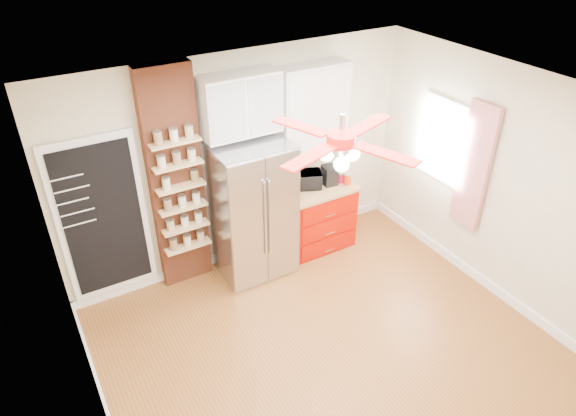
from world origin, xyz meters
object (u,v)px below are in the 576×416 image
fridge (252,210)px  red_cabinet (317,216)px  coffee_maker (329,175)px  toaster_oven (306,180)px  pantry_jar_oats (166,184)px  ceiling_fan (341,140)px  canister_left (348,179)px

fridge → red_cabinet: (0.97, 0.05, -0.42)m
red_cabinet → coffee_maker: size_ratio=3.67×
toaster_oven → pantry_jar_oats: bearing=-156.9°
toaster_oven → pantry_jar_oats: (-1.79, 0.01, 0.44)m
toaster_oven → ceiling_fan: bearing=-90.5°
red_cabinet → toaster_oven: toaster_oven is taller
canister_left → pantry_jar_oats: 2.35m
coffee_maker → pantry_jar_oats: pantry_jar_oats is taller
coffee_maker → red_cabinet: bearing=-178.0°
fridge → ceiling_fan: 2.25m
ceiling_fan → toaster_oven: bearing=65.9°
pantry_jar_oats → toaster_oven: bearing=-0.4°
ceiling_fan → pantry_jar_oats: bearing=119.6°
red_cabinet → ceiling_fan: ceiling_fan is taller
fridge → canister_left: 1.35m
red_cabinet → canister_left: (0.37, -0.14, 0.52)m
ceiling_fan → pantry_jar_oats: ceiling_fan is taller
fridge → ceiling_fan: size_ratio=1.25×
toaster_oven → pantry_jar_oats: pantry_jar_oats is taller
ceiling_fan → fridge: bearing=91.8°
ceiling_fan → canister_left: bearing=50.1°
toaster_oven → coffee_maker: coffee_maker is taller
fridge → toaster_oven: bearing=8.5°
ceiling_fan → coffee_maker: 2.43m
canister_left → pantry_jar_oats: (-2.29, 0.22, 0.47)m
toaster_oven → coffee_maker: size_ratio=1.49×
fridge → pantry_jar_oats: (-0.95, 0.14, 0.57)m
fridge → red_cabinet: fridge is taller
toaster_oven → fridge: bearing=-147.9°
red_cabinet → canister_left: size_ratio=6.79×
coffee_maker → ceiling_fan: bearing=-117.2°
ceiling_fan → canister_left: (1.29, 1.54, -1.45)m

